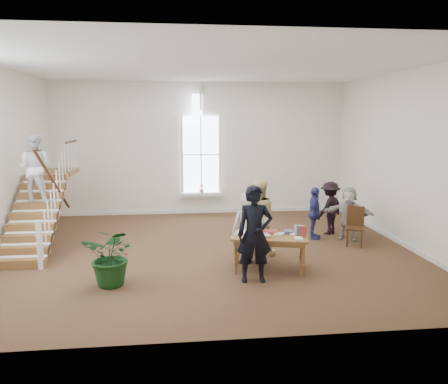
{
  "coord_description": "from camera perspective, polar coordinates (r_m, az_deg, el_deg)",
  "views": [
    {
      "loc": [
        -0.86,
        -10.54,
        3.27
      ],
      "look_at": [
        0.35,
        0.4,
        1.42
      ],
      "focal_mm": 35.0,
      "sensor_mm": 36.0,
      "label": 1
    }
  ],
  "objects": [
    {
      "name": "floor_plant",
      "position": [
        8.96,
        -14.35,
        -8.08
      ],
      "size": [
        1.32,
        1.23,
        1.21
      ],
      "primitive_type": "imported",
      "rotation": [
        0.0,
        0.0,
        -0.31
      ],
      "color": "#113713",
      "rests_on": "ground"
    },
    {
      "name": "library_table",
      "position": [
        9.6,
        5.88,
        -6.15
      ],
      "size": [
        1.77,
        1.18,
        0.83
      ],
      "rotation": [
        0.0,
        0.0,
        -0.24
      ],
      "color": "brown",
      "rests_on": "ground"
    },
    {
      "name": "woman_cluster_b",
      "position": [
        12.81,
        13.65,
        -2.04
      ],
      "size": [
        1.12,
        1.03,
        1.51
      ],
      "primitive_type": "imported",
      "rotation": [
        0.0,
        0.0,
        3.76
      ],
      "color": "black",
      "rests_on": "ground"
    },
    {
      "name": "elderly_woman",
      "position": [
        10.06,
        3.29,
        -4.54
      ],
      "size": [
        0.81,
        0.54,
        1.65
      ],
      "primitive_type": "imported",
      "rotation": [
        0.0,
        0.0,
        3.16
      ],
      "color": "beige",
      "rests_on": "ground"
    },
    {
      "name": "person_yellow",
      "position": [
        10.57,
        4.45,
        -3.27
      ],
      "size": [
        0.93,
        0.74,
        1.86
      ],
      "primitive_type": "imported",
      "rotation": [
        0.0,
        0.0,
        3.1
      ],
      "color": "beige",
      "rests_on": "ground"
    },
    {
      "name": "staircase",
      "position": [
        11.92,
        -23.21,
        0.81
      ],
      "size": [
        1.1,
        4.1,
        2.92
      ],
      "color": "brown",
      "rests_on": "ground"
    },
    {
      "name": "side_chair",
      "position": [
        11.89,
        16.75,
        -4.0
      ],
      "size": [
        0.58,
        0.58,
        1.02
      ],
      "rotation": [
        0.0,
        0.0,
        -0.42
      ],
      "color": "#331C0E",
      "rests_on": "ground"
    },
    {
      "name": "room_shell",
      "position": [
        15.23,
        -2.96,
        -1.32
      ],
      "size": [
        10.49,
        10.0,
        10.0
      ],
      "color": "white",
      "rests_on": "ground"
    },
    {
      "name": "woman_cluster_a",
      "position": [
        12.21,
        11.71,
        -2.72
      ],
      "size": [
        0.64,
        0.91,
        1.44
      ],
      "primitive_type": "imported",
      "rotation": [
        0.0,
        0.0,
        1.19
      ],
      "color": "navy",
      "rests_on": "ground"
    },
    {
      "name": "woman_cluster_c",
      "position": [
        12.33,
        15.98,
        -2.74
      ],
      "size": [
        1.37,
        1.07,
        1.45
      ],
      "primitive_type": "imported",
      "rotation": [
        0.0,
        0.0,
        5.73
      ],
      "color": "#B7B0A5",
      "rests_on": "ground"
    },
    {
      "name": "ground",
      "position": [
        11.07,
        -1.57,
        -7.64
      ],
      "size": [
        10.0,
        10.0,
        0.0
      ],
      "primitive_type": "plane",
      "color": "#3F2818",
      "rests_on": "ground"
    },
    {
      "name": "police_officer",
      "position": [
        8.81,
        4.01,
        -5.51
      ],
      "size": [
        0.74,
        0.5,
        1.97
      ],
      "primitive_type": "imported",
      "rotation": [
        0.0,
        0.0,
        -0.04
      ],
      "color": "black",
      "rests_on": "ground"
    }
  ]
}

